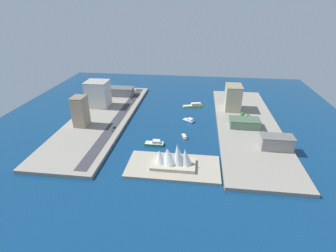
{
  "coord_description": "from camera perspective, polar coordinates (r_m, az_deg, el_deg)",
  "views": [
    {
      "loc": [
        -29.4,
        279.62,
        132.55
      ],
      "look_at": [
        2.39,
        24.37,
        6.72
      ],
      "focal_mm": 27.14,
      "sensor_mm": 36.0,
      "label": 1
    }
  ],
  "objects": [
    {
      "name": "ground_plane",
      "position": [
        310.84,
        0.99,
        0.82
      ],
      "size": [
        440.0,
        440.0,
        0.0
      ],
      "primitive_type": "plane",
      "color": "navy"
    },
    {
      "name": "quay_west",
      "position": [
        314.42,
        17.34,
        0.21
      ],
      "size": [
        70.0,
        240.0,
        3.42
      ],
      "primitive_type": "cube",
      "color": "gray",
      "rests_on": "ground_plane"
    },
    {
      "name": "quay_east",
      "position": [
        330.65,
        -14.54,
        1.88
      ],
      "size": [
        70.0,
        240.0,
        3.42
      ],
      "primitive_type": "cube",
      "color": "gray",
      "rests_on": "ground_plane"
    },
    {
      "name": "peninsula_point",
      "position": [
        228.61,
        1.18,
        -9.07
      ],
      "size": [
        82.19,
        40.96,
        2.0
      ],
      "primitive_type": "cube",
      "color": "#A89E89",
      "rests_on": "ground_plane"
    },
    {
      "name": "road_strip",
      "position": [
        322.6,
        -10.87,
        1.99
      ],
      "size": [
        11.73,
        228.0,
        0.15
      ],
      "primitive_type": "cube",
      "color": "#38383D",
      "rests_on": "quay_east"
    },
    {
      "name": "catamaran_blue",
      "position": [
        313.82,
        4.76,
        1.3
      ],
      "size": [
        16.54,
        14.18,
        4.34
      ],
      "color": "blue",
      "rests_on": "ground_plane"
    },
    {
      "name": "ferry_green_doubledeck",
      "position": [
        261.61,
        -3.03,
        -3.91
      ],
      "size": [
        21.02,
        7.49,
        5.65
      ],
      "color": "#2D8C4C",
      "rests_on": "ground_plane"
    },
    {
      "name": "ferry_yellow_fast",
      "position": [
        359.63,
        5.84,
        4.66
      ],
      "size": [
        28.85,
        12.75,
        5.44
      ],
      "color": "yellow",
      "rests_on": "ground_plane"
    },
    {
      "name": "water_taxi_orange",
      "position": [
        276.15,
        3.7,
        -2.35
      ],
      "size": [
        7.09,
        13.79,
        3.42
      ],
      "color": "orange",
      "rests_on": "ground_plane"
    },
    {
      "name": "apartment_midrise_tan",
      "position": [
        305.96,
        -19.09,
        3.15
      ],
      "size": [
        14.59,
        18.41,
        34.7
      ],
      "color": "tan",
      "rests_on": "quay_east"
    },
    {
      "name": "hotel_broad_white",
      "position": [
        359.73,
        -15.44,
        7.01
      ],
      "size": [
        29.51,
        27.19,
        34.61
      ],
      "color": "silver",
      "rests_on": "quay_east"
    },
    {
      "name": "office_block_beige",
      "position": [
        346.49,
        14.38,
        6.24
      ],
      "size": [
        20.51,
        28.37,
        32.59
      ],
      "color": "#C6B793",
      "rests_on": "quay_west"
    },
    {
      "name": "carpark_squat_concrete",
      "position": [
        268.07,
        23.17,
        -3.37
      ],
      "size": [
        31.23,
        15.94,
        13.63
      ],
      "color": "gray",
      "rests_on": "quay_west"
    },
    {
      "name": "terminal_long_green",
      "position": [
        303.11,
        16.76,
        0.69
      ],
      "size": [
        34.28,
        19.33,
        9.69
      ],
      "color": "slate",
      "rests_on": "quay_west"
    },
    {
      "name": "warehouse_low_gray",
      "position": [
        400.08,
        -10.86,
        7.68
      ],
      "size": [
        43.74,
        20.67,
        12.05
      ],
      "color": "gray",
      "rests_on": "quay_east"
    },
    {
      "name": "van_white",
      "position": [
        397.33,
        -7.84,
        7.0
      ],
      "size": [
        1.86,
        5.12,
        1.58
      ],
      "color": "black",
      "rests_on": "road_strip"
    },
    {
      "name": "taxi_yellow_cab",
      "position": [
        289.21,
        -12.6,
        -0.93
      ],
      "size": [
        1.94,
        4.95,
        1.52
      ],
      "color": "black",
      "rests_on": "road_strip"
    },
    {
      "name": "suv_black",
      "position": [
        295.35,
        -12.04,
        -0.28
      ],
      "size": [
        2.17,
        4.53,
        1.58
      ],
      "color": "black",
      "rests_on": "road_strip"
    },
    {
      "name": "sedan_silver",
      "position": [
        374.13,
        -7.88,
        5.78
      ],
      "size": [
        2.02,
        4.95,
        1.56
      ],
      "color": "black",
      "rests_on": "road_strip"
    },
    {
      "name": "pickup_red",
      "position": [
        382.82,
        -8.21,
        6.23
      ],
      "size": [
        2.07,
        4.64,
        1.61
      ],
      "color": "black",
      "rests_on": "road_strip"
    },
    {
      "name": "traffic_light_waterfront",
      "position": [
        357.1,
        -7.81,
        5.37
      ],
      "size": [
        0.36,
        0.36,
        6.5
      ],
      "color": "black",
      "rests_on": "quay_east"
    },
    {
      "name": "opera_landmark",
      "position": [
        223.44,
        1.08,
        -7.11
      ],
      "size": [
        39.01,
        21.29,
        22.49
      ],
      "color": "#BCAD93",
      "rests_on": "peninsula_point"
    },
    {
      "name": "park_tree_cluster",
      "position": [
        317.71,
        17.23,
        1.96
      ],
      "size": [
        9.88,
        21.48,
        8.98
      ],
      "color": "brown",
      "rests_on": "quay_west"
    }
  ]
}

